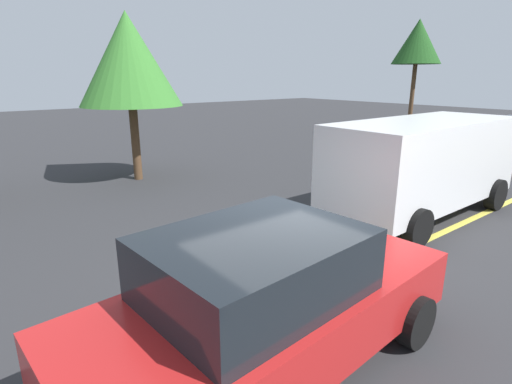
{
  "coord_description": "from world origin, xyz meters",
  "views": [
    {
      "loc": [
        -3.68,
        -3.68,
        3.15
      ],
      "look_at": [
        0.38,
        1.45,
        1.25
      ],
      "focal_mm": 28.08,
      "sensor_mm": 36.0,
      "label": 1
    }
  ],
  "objects_px": {
    "white_van": "(422,161)",
    "car_red_crossing": "(266,301)",
    "tree_left_verge": "(129,60)",
    "tree_centre_verge": "(418,42)"
  },
  "relations": [
    {
      "from": "tree_left_verge",
      "to": "tree_centre_verge",
      "type": "bearing_deg",
      "value": -2.43
    },
    {
      "from": "car_red_crossing",
      "to": "tree_centre_verge",
      "type": "xyz_separation_m",
      "value": [
        16.66,
        8.48,
        3.9
      ]
    },
    {
      "from": "white_van",
      "to": "car_red_crossing",
      "type": "height_order",
      "value": "white_van"
    },
    {
      "from": "tree_centre_verge",
      "to": "tree_left_verge",
      "type": "bearing_deg",
      "value": 177.57
    },
    {
      "from": "tree_centre_verge",
      "to": "white_van",
      "type": "bearing_deg",
      "value": -147.54
    },
    {
      "from": "white_van",
      "to": "car_red_crossing",
      "type": "distance_m",
      "value": 6.39
    },
    {
      "from": "white_van",
      "to": "car_red_crossing",
      "type": "bearing_deg",
      "value": -163.85
    },
    {
      "from": "car_red_crossing",
      "to": "tree_left_verge",
      "type": "bearing_deg",
      "value": 75.86
    },
    {
      "from": "tree_left_verge",
      "to": "tree_centre_verge",
      "type": "height_order",
      "value": "tree_centre_verge"
    },
    {
      "from": "car_red_crossing",
      "to": "tree_centre_verge",
      "type": "height_order",
      "value": "tree_centre_verge"
    }
  ]
}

